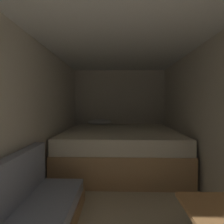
{
  "coord_description": "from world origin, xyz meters",
  "views": [
    {
      "loc": [
        -0.07,
        -0.23,
        1.27
      ],
      "look_at": [
        -0.15,
        2.77,
        1.12
      ],
      "focal_mm": 27.65,
      "sensor_mm": 36.0,
      "label": 1
    }
  ],
  "objects": [
    {
      "name": "ground_plane",
      "position": [
        0.0,
        1.86,
        0.0
      ],
      "size": [
        6.69,
        6.69,
        0.0
      ],
      "primitive_type": "plane",
      "color": "beige"
    },
    {
      "name": "wall_back",
      "position": [
        0.0,
        4.23,
        1.06
      ],
      "size": [
        2.39,
        0.05,
        2.12
      ],
      "primitive_type": "cube",
      "color": "beige",
      "rests_on": "ground"
    },
    {
      "name": "wall_left",
      "position": [
        -1.17,
        1.86,
        1.06
      ],
      "size": [
        0.05,
        4.69,
        2.12
      ],
      "primitive_type": "cube",
      "color": "beige",
      "rests_on": "ground"
    },
    {
      "name": "wall_right",
      "position": [
        1.17,
        1.86,
        1.06
      ],
      "size": [
        0.05,
        4.69,
        2.12
      ],
      "primitive_type": "cube",
      "color": "beige",
      "rests_on": "ground"
    },
    {
      "name": "ceiling_slab",
      "position": [
        0.0,
        1.86,
        2.14
      ],
      "size": [
        2.39,
        4.69,
        0.05
      ],
      "primitive_type": "cube",
      "color": "white",
      "rests_on": "wall_left"
    },
    {
      "name": "bed",
      "position": [
        -0.0,
        3.18,
        0.37
      ],
      "size": [
        2.17,
        1.96,
        0.89
      ],
      "color": "tan",
      "rests_on": "ground"
    }
  ]
}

